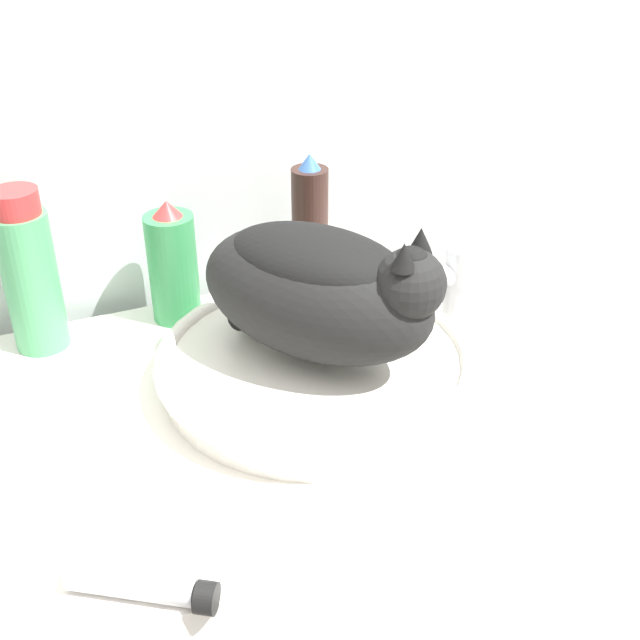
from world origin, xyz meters
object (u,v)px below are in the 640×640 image
at_px(cream_tube, 144,586).
at_px(faucet, 454,283).
at_px(cat, 320,286).
at_px(hairspray_can_black, 310,229).
at_px(spray_bottle_trigger, 173,265).
at_px(mouthwash_bottle, 30,274).

bearing_deg(cream_tube, faucet, 30.18).
distance_m(cat, cream_tube, 0.39).
xyz_separation_m(cat, faucet, (0.21, 0.04, -0.06)).
bearing_deg(hairspray_can_black, faucet, -54.97).
bearing_deg(hairspray_can_black, spray_bottle_trigger, 180.00).
xyz_separation_m(mouthwash_bottle, spray_bottle_trigger, (0.18, -0.00, -0.02)).
xyz_separation_m(faucet, hairspray_can_black, (-0.13, 0.19, 0.02)).
xyz_separation_m(faucet, spray_bottle_trigger, (-0.33, 0.19, 0.01)).
height_order(cat, hairspray_can_black, cat).
bearing_deg(mouthwash_bottle, hairspray_can_black, -0.00).
xyz_separation_m(hairspray_can_black, spray_bottle_trigger, (-0.20, 0.00, -0.02)).
distance_m(faucet, cream_tube, 0.56).
bearing_deg(spray_bottle_trigger, mouthwash_bottle, 180.00).
xyz_separation_m(cat, hairspray_can_black, (0.08, 0.23, -0.04)).
distance_m(mouthwash_bottle, cream_tube, 0.48).
height_order(cat, faucet, cat).
relative_size(spray_bottle_trigger, cream_tube, 1.36).
relative_size(cat, spray_bottle_trigger, 1.97).
distance_m(cat, mouthwash_bottle, 0.38).
relative_size(faucet, mouthwash_bottle, 0.67).
relative_size(hairspray_can_black, cream_tube, 1.64).
distance_m(cat, faucet, 0.22).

